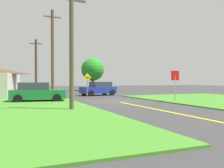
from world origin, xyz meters
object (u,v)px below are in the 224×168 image
stop_sign (175,80)px  utility_pole_far (36,65)px  car_approaching_junction (99,89)px  utility_pole_mid (53,53)px  oak_tree_left (93,70)px  parked_car_near_building (37,92)px  utility_pole_near (72,48)px  direction_sign (87,82)px

stop_sign → utility_pole_far: size_ratio=0.32×
utility_pole_far → stop_sign: bearing=-67.3°
car_approaching_junction → utility_pole_mid: size_ratio=0.47×
stop_sign → oak_tree_left: (0.77, 24.40, 1.90)m
car_approaching_junction → oak_tree_left: bearing=-113.4°
utility_pole_mid → utility_pole_far: utility_pole_mid is taller
parked_car_near_building → utility_pole_mid: size_ratio=0.50×
car_approaching_junction → utility_pole_near: (-6.33, -13.24, 2.90)m
parked_car_near_building → direction_sign: direction_sign is taller
utility_pole_near → oak_tree_left: utility_pole_near is taller
stop_sign → car_approaching_junction: bearing=-77.3°
utility_pole_near → oak_tree_left: (9.90, 26.62, 0.01)m
utility_pole_near → direction_sign: utility_pole_near is taller
car_approaching_junction → parked_car_near_building: bearing=31.1°
utility_pole_far → utility_pole_near: bearing=-90.2°
direction_sign → oak_tree_left: oak_tree_left is taller
parked_car_near_building → oak_tree_left: 22.87m
stop_sign → utility_pole_near: utility_pole_near is taller
car_approaching_junction → oak_tree_left: oak_tree_left is taller
stop_sign → direction_sign: (-4.95, 8.56, -0.23)m
utility_pole_far → oak_tree_left: 10.22m
parked_car_near_building → direction_sign: (5.52, 3.87, 0.79)m
car_approaching_junction → utility_pole_mid: (-5.63, -1.32, 3.92)m
utility_pole_near → utility_pole_far: 23.83m
parked_car_near_building → utility_pole_far: utility_pole_far is taller
oak_tree_left → utility_pole_near: bearing=-110.4°
direction_sign → parked_car_near_building: bearing=-145.0°
parked_car_near_building → car_approaching_junction: bearing=47.3°
parked_car_near_building → car_approaching_junction: (7.67, 6.33, -0.00)m
car_approaching_junction → utility_pole_near: 14.96m
stop_sign → utility_pole_far: utility_pole_far is taller
utility_pole_mid → utility_pole_far: size_ratio=1.16×
car_approaching_junction → direction_sign: direction_sign is taller
car_approaching_junction → direction_sign: size_ratio=1.70×
car_approaching_junction → direction_sign: (-2.15, -2.46, 0.79)m
stop_sign → parked_car_near_building: stop_sign is taller
utility_pole_near → utility_pole_mid: size_ratio=0.77×
parked_car_near_building → oak_tree_left: bearing=68.1°
utility_pole_near → utility_pole_mid: (0.70, 11.91, 1.01)m
utility_pole_mid → direction_sign: utility_pole_mid is taller
utility_pole_near → direction_sign: bearing=68.8°
car_approaching_junction → utility_pole_far: bearing=-67.9°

